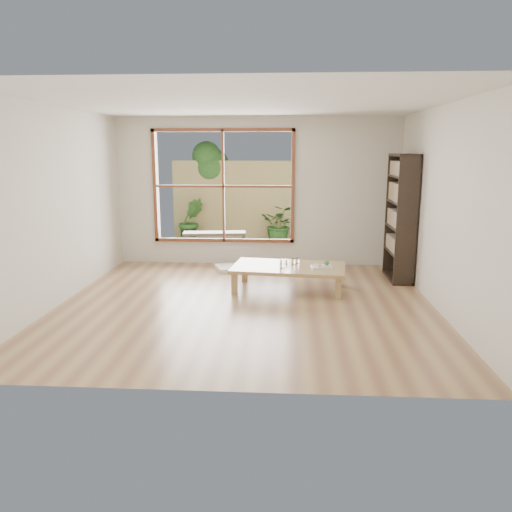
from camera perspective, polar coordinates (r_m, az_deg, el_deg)
The scene contains 15 objects.
ground at distance 6.76m, azimuth -1.14°, elevation -5.47°, with size 5.00×5.00×0.00m, color tan.
low_table at distance 7.38m, azimuth 3.75°, elevation -1.46°, with size 1.73×1.10×0.36m.
floor_cushion at distance 8.63m, azimuth -2.85°, elevation -1.36°, with size 0.49×0.49×0.07m, color silver.
bookshelf at distance 8.18m, azimuth 16.22°, elevation 4.22°, with size 0.32×0.89×1.98m, color black.
glass_tall at distance 7.21m, azimuth 3.01°, elevation -0.89°, with size 0.07×0.07×0.13m, color silver.
glass_mid at distance 7.47m, azimuth 4.31°, elevation -0.61°, with size 0.06×0.06×0.09m, color silver.
glass_short at distance 7.54m, azimuth 4.79°, elevation -0.53°, with size 0.06×0.06×0.08m, color silver.
glass_small at distance 7.47m, azimuth 3.61°, elevation -0.66°, with size 0.06×0.06×0.07m, color silver.
food_tray at distance 7.33m, azimuth 7.61°, elevation -1.11°, with size 0.32×0.25×0.09m.
deck at distance 10.26m, azimuth -2.83°, elevation 0.60°, with size 2.80×2.00×0.05m, color #342C25.
garden_bench at distance 10.04m, azimuth -4.77°, elevation 2.41°, with size 1.28×0.51×0.39m.
bamboo_fence at distance 11.10m, azimuth -2.29°, elevation 6.19°, with size 2.80×0.06×1.80m, color tan.
shrub_right at distance 10.88m, azimuth 2.74°, elevation 3.67°, with size 0.76×0.66×0.85m, color #376525.
shrub_left at distance 10.96m, azimuth -7.46°, elevation 4.01°, with size 0.54×0.44×0.99m, color #376525.
garden_tree at distance 11.44m, azimuth -5.60°, elevation 9.96°, with size 1.04×0.85×2.22m.
Camera 1 is at (0.55, -6.42, 2.04)m, focal length 35.00 mm.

